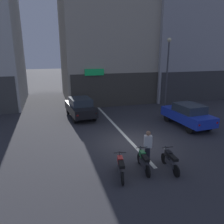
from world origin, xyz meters
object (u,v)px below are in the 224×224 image
(car_black_crossing_near, at_px, (80,107))
(person_by_motorcycles, at_px, (148,147))
(car_blue_parked_kerbside, at_px, (188,114))
(motorcycle_red_row_leftmost, at_px, (121,167))
(car_grey_down_street, at_px, (97,89))
(street_lamp, at_px, (167,67))
(motorcycle_green_row_left_mid, at_px, (143,161))
(motorcycle_black_row_centre, at_px, (170,160))

(car_black_crossing_near, relative_size, person_by_motorcycles, 2.54)
(person_by_motorcycles, bearing_deg, car_blue_parked_kerbside, 38.77)
(car_blue_parked_kerbside, distance_m, motorcycle_red_row_leftmost, 8.21)
(car_black_crossing_near, xyz_separation_m, car_grey_down_street, (3.15, 7.98, 0.00))
(car_blue_parked_kerbside, relative_size, street_lamp, 0.66)
(car_black_crossing_near, height_order, street_lamp, street_lamp)
(motorcycle_red_row_leftmost, distance_m, person_by_motorcycles, 1.76)
(car_black_crossing_near, height_order, motorcycle_green_row_left_mid, car_black_crossing_near)
(motorcycle_red_row_leftmost, bearing_deg, motorcycle_black_row_centre, -2.85)
(car_blue_parked_kerbside, xyz_separation_m, motorcycle_red_row_leftmost, (-6.67, -4.76, -0.43))
(car_blue_parked_kerbside, bearing_deg, motorcycle_black_row_centre, -131.73)
(street_lamp, height_order, motorcycle_black_row_centre, street_lamp)
(street_lamp, relative_size, motorcycle_black_row_centre, 3.79)
(car_blue_parked_kerbside, xyz_separation_m, person_by_motorcycles, (-5.09, -4.09, -0.03))
(car_black_crossing_near, distance_m, car_blue_parked_kerbside, 8.21)
(motorcycle_red_row_leftmost, xyz_separation_m, person_by_motorcycles, (1.57, 0.67, 0.40))
(motorcycle_red_row_leftmost, bearing_deg, car_black_crossing_near, 92.15)
(car_blue_parked_kerbside, height_order, motorcycle_green_row_left_mid, car_blue_parked_kerbside)
(car_grey_down_street, height_order, street_lamp, street_lamp)
(motorcycle_black_row_centre, bearing_deg, car_black_crossing_near, 106.17)
(car_black_crossing_near, bearing_deg, street_lamp, 2.83)
(person_by_motorcycles, bearing_deg, street_lamp, 55.54)
(motorcycle_red_row_leftmost, bearing_deg, car_blue_parked_kerbside, 35.55)
(car_grey_down_street, xyz_separation_m, motorcycle_red_row_leftmost, (-2.81, -17.02, -0.43))
(street_lamp, height_order, motorcycle_red_row_leftmost, street_lamp)
(car_blue_parked_kerbside, bearing_deg, car_grey_down_street, 107.49)
(street_lamp, xyz_separation_m, motorcycle_green_row_left_mid, (-6.43, -9.23, -3.43))
(car_blue_parked_kerbside, bearing_deg, street_lamp, 78.89)
(car_grey_down_street, bearing_deg, motorcycle_black_row_centre, -91.64)
(car_grey_down_street, height_order, motorcycle_green_row_left_mid, car_grey_down_street)
(car_grey_down_street, distance_m, street_lamp, 9.45)
(car_black_crossing_near, xyz_separation_m, car_blue_parked_kerbside, (7.01, -4.28, 0.00))
(motorcycle_black_row_centre, bearing_deg, car_blue_parked_kerbside, 48.27)
(car_black_crossing_near, relative_size, motorcycle_green_row_left_mid, 2.54)
(car_blue_parked_kerbside, distance_m, street_lamp, 5.63)
(motorcycle_green_row_left_mid, bearing_deg, person_by_motorcycles, 48.28)
(car_blue_parked_kerbside, distance_m, car_grey_down_street, 12.85)
(motorcycle_green_row_left_mid, bearing_deg, street_lamp, 55.14)
(car_grey_down_street, distance_m, motorcycle_black_row_centre, 17.15)
(car_blue_parked_kerbside, height_order, person_by_motorcycles, person_by_motorcycles)
(motorcycle_red_row_leftmost, xyz_separation_m, motorcycle_green_row_left_mid, (1.16, 0.21, 0.00))
(street_lamp, bearing_deg, motorcycle_black_row_centre, -118.89)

